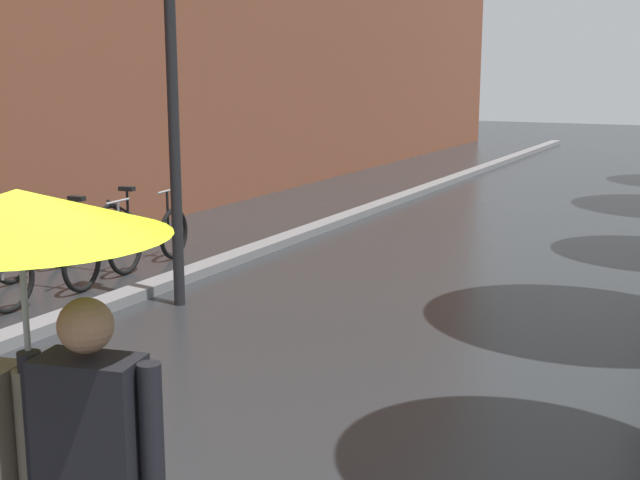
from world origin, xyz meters
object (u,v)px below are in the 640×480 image
(parked_bicycle_2, at_px, (45,257))
(street_lamp_post, at_px, (172,82))
(couple_under_umbrella, at_px, (29,370))
(parked_bicycle_4, at_px, (141,229))
(parked_bicycle_3, at_px, (92,242))

(parked_bicycle_2, distance_m, street_lamp_post, 2.74)
(parked_bicycle_2, relative_size, couple_under_umbrella, 0.54)
(parked_bicycle_2, height_order, couple_under_umbrella, couple_under_umbrella)
(parked_bicycle_2, xyz_separation_m, couple_under_umbrella, (4.88, -4.92, 1.03))
(parked_bicycle_2, distance_m, couple_under_umbrella, 7.00)
(parked_bicycle_4, bearing_deg, parked_bicycle_2, -86.45)
(parked_bicycle_2, bearing_deg, parked_bicycle_4, 93.55)
(parked_bicycle_2, height_order, parked_bicycle_4, same)
(parked_bicycle_3, bearing_deg, couple_under_umbrella, -49.48)
(couple_under_umbrella, height_order, street_lamp_post, street_lamp_post)
(parked_bicycle_2, bearing_deg, couple_under_umbrella, -45.25)
(couple_under_umbrella, distance_m, street_lamp_post, 5.98)
(parked_bicycle_2, xyz_separation_m, street_lamp_post, (1.83, 0.12, 2.04))
(parked_bicycle_3, height_order, street_lamp_post, street_lamp_post)
(parked_bicycle_4, bearing_deg, street_lamp_post, -42.53)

